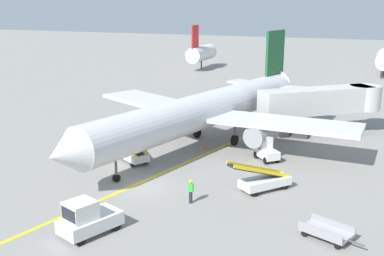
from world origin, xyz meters
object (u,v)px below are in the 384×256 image
Objects in this scene: baggage_cart_loaded at (326,232)px; baggage_tug_near_wing at (266,149)px; safety_cone_nose_right at (104,129)px; safety_cone_wingtip_left at (119,136)px; airliner at (207,110)px; belt_loader_forward_hold at (130,152)px; ground_crew_marshaller at (191,190)px; safety_cone_nose_left at (205,147)px; pushback_tug at (87,219)px; jet_bridge at (329,100)px; belt_loader_aft_hold at (264,180)px.

baggage_tug_near_wing is at bearing 117.04° from baggage_cart_loaded.
safety_cone_nose_right is 1.00× the size of safety_cone_wingtip_left.
airliner is 7.07× the size of belt_loader_forward_hold.
ground_crew_marshaller reaches higher than baggage_cart_loaded.
airliner is 3.51m from safety_cone_nose_left.
pushback_tug reaches higher than safety_cone_wingtip_left.
baggage_tug_near_wing is at bearing -9.22° from safety_cone_nose_left.
airliner reaches higher than jet_bridge.
jet_bridge reaches higher than baggage_tug_near_wing.
belt_loader_forward_hold is at bearing 141.98° from ground_crew_marshaller.
ground_crew_marshaller is at bearing -43.90° from safety_cone_wingtip_left.
pushback_tug reaches higher than baggage_cart_loaded.
ground_crew_marshaller is (-6.61, -21.22, -2.63)m from jet_bridge.
safety_cone_nose_left is at bearing 87.93° from pushback_tug.
safety_cone_wingtip_left is (-4.47, 5.77, -0.56)m from belt_loader_forward_hold.
airliner is 8.66m from belt_loader_forward_hold.
jet_bridge is 21.51m from safety_cone_wingtip_left.
safety_cone_nose_right is (-12.02, 1.95, 0.00)m from safety_cone_nose_left.
baggage_cart_loaded is 8.58× the size of safety_cone_nose_left.
baggage_tug_near_wing is (-3.94, -10.35, -2.62)m from jet_bridge.
baggage_cart_loaded is (13.13, 4.54, -0.53)m from pushback_tug.
baggage_tug_near_wing is 6.10m from safety_cone_nose_left.
belt_loader_forward_hold is at bearing -157.34° from baggage_tug_near_wing.
safety_cone_nose_right is (-7.20, 7.43, -0.56)m from belt_loader_forward_hold.
belt_loader_forward_hold is at bearing -131.32° from safety_cone_nose_left.
safety_cone_nose_right is at bearing 148.75° from safety_cone_wingtip_left.
jet_bridge reaches higher than safety_cone_nose_left.
jet_bridge is at bearing 37.99° from airliner.
pushback_tug is 13.42m from belt_loader_forward_hold.
ground_crew_marshaller is at bearing -74.82° from airliner.
safety_cone_nose_right is at bearing 170.78° from safety_cone_nose_left.
jet_bridge is 6.75× the size of ground_crew_marshaller.
airliner is 79.14× the size of safety_cone_nose_right.
jet_bridge is 4.34× the size of baggage_tug_near_wing.
belt_loader_forward_hold is at bearing -52.22° from safety_cone_wingtip_left.
jet_bridge is at bearing 96.31° from baggage_cart_loaded.
belt_loader_forward_hold is at bearing -45.87° from safety_cone_nose_right.
safety_cone_nose_right is at bearing 138.05° from ground_crew_marshaller.
belt_loader_forward_hold is 11.19× the size of safety_cone_nose_right.
belt_loader_aft_hold is (1.42, -6.80, -0.15)m from baggage_tug_near_wing.
safety_cone_wingtip_left is (2.73, -1.66, 0.00)m from safety_cone_nose_right.
safety_cone_nose_left is at bearing 170.78° from baggage_tug_near_wing.
belt_loader_forward_hold is at bearing 154.57° from baggage_cart_loaded.
baggage_cart_loaded is at bearing -32.57° from safety_cone_nose_right.
jet_bridge is at bearing 72.70° from ground_crew_marshaller.
jet_bridge is at bearing 25.33° from safety_cone_wingtip_left.
belt_loader_forward_hold is 1.06× the size of belt_loader_aft_hold.
belt_loader_forward_hold is (-10.79, -4.51, -0.15)m from baggage_tug_near_wing.
jet_bridge is at bearing 43.41° from safety_cone_nose_left.
belt_loader_forward_hold and belt_loader_aft_hold have the same top height.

